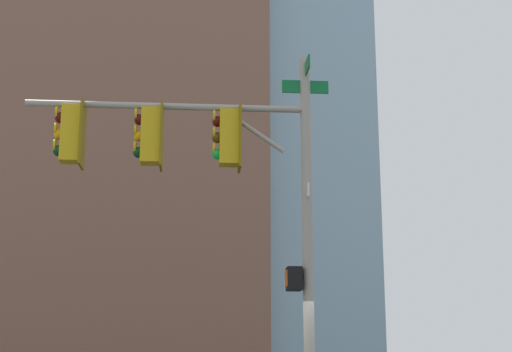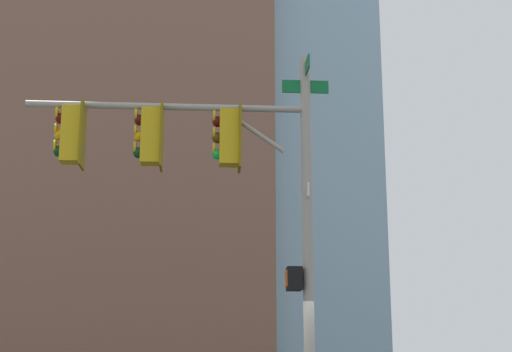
# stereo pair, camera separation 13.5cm
# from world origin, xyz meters

# --- Properties ---
(signal_pole_assembly) EXTENTS (5.24, 1.88, 6.92)m
(signal_pole_assembly) POSITION_xyz_m (-1.51, 0.10, 4.81)
(signal_pole_assembly) COLOR #9E998C
(signal_pole_assembly) RESTS_ON ground_plane
(building_brick_midblock) EXTENTS (16.73, 18.61, 38.03)m
(building_brick_midblock) POSITION_xyz_m (1.34, 39.48, 19.02)
(building_brick_midblock) COLOR #4C3328
(building_brick_midblock) RESTS_ON ground_plane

